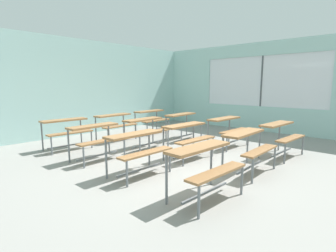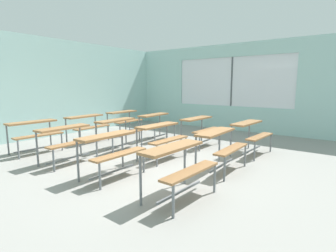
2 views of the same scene
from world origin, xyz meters
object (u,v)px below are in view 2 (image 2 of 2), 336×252
desk_bench_r0c1 (221,141)px  desk_bench_r2c0 (67,136)px  desk_bench_r3c0 (34,129)px  desk_bench_r3c2 (124,117)px  desk_bench_r1c0 (111,145)px  desk_bench_r1c2 (200,125)px  desk_bench_r0c0 (178,160)px  desk_bench_r3c1 (87,122)px  desk_bench_r0c2 (251,130)px  desk_bench_r1c1 (161,133)px  desk_bench_r2c1 (119,127)px  desk_bench_r2c2 (157,120)px

desk_bench_r0c1 → desk_bench_r2c0: 3.09m
desk_bench_r3c0 → desk_bench_r3c2: size_ratio=1.01×
desk_bench_r1c0 → desk_bench_r3c0: (0.03, 2.73, 0.00)m
desk_bench_r1c2 → desk_bench_r3c2: bearing=92.1°
desk_bench_r0c1 → desk_bench_r0c0: bearing=-178.8°
desk_bench_r3c1 → desk_bench_r3c0: bearing=177.0°
desk_bench_r0c2 → desk_bench_r1c1: bearing=140.3°
desk_bench_r1c0 → desk_bench_r1c1: 1.43m
desk_bench_r2c0 → desk_bench_r2c1: (1.43, 0.01, 0.00)m
desk_bench_r0c0 → desk_bench_r2c0: size_ratio=1.00×
desk_bench_r3c2 → desk_bench_r2c0: bearing=-156.0°
desk_bench_r0c2 → desk_bench_r3c0: 5.07m
desk_bench_r0c2 → desk_bench_r3c2: size_ratio=1.01×
desk_bench_r0c1 → desk_bench_r3c1: size_ratio=0.99×
desk_bench_r0c2 → desk_bench_r1c2: 1.36m
desk_bench_r0c0 → desk_bench_r2c2: size_ratio=1.00×
desk_bench_r1c1 → desk_bench_r2c0: size_ratio=1.00×
desk_bench_r2c1 → desk_bench_r2c2: bearing=-1.6°
desk_bench_r0c1 → desk_bench_r1c0: bearing=135.7°
desk_bench_r0c2 → desk_bench_r2c1: same height
desk_bench_r0c0 → desk_bench_r1c0: (0.02, 1.43, 0.00)m
desk_bench_r0c0 → desk_bench_r0c1: same height
desk_bench_r2c2 → desk_bench_r3c2: 1.38m
desk_bench_r0c2 → desk_bench_r1c2: same height
desk_bench_r0c0 → desk_bench_r2c2: 4.09m
desk_bench_r0c1 → desk_bench_r1c1: (-0.04, 1.38, 0.00)m
desk_bench_r2c2 → desk_bench_r2c0: bearing=177.6°
desk_bench_r1c1 → desk_bench_r3c1: (0.06, 2.69, 0.00)m
desk_bench_r2c0 → desk_bench_r0c1: bearing=-63.9°
desk_bench_r3c1 → desk_bench_r2c1: bearing=-94.0°
desk_bench_r1c0 → desk_bench_r2c2: (2.94, 1.39, 0.00)m
desk_bench_r0c0 → desk_bench_r1c2: size_ratio=1.01×
desk_bench_r2c1 → desk_bench_r3c0: bearing=134.5°
desk_bench_r0c2 → desk_bench_r3c0: size_ratio=1.01×
desk_bench_r0c1 → desk_bench_r1c2: size_ratio=1.00×
desk_bench_r3c2 → desk_bench_r1c0: bearing=-138.4°
desk_bench_r1c0 → desk_bench_r2c2: 3.26m
desk_bench_r0c0 → desk_bench_r1c2: 3.31m
desk_bench_r1c0 → desk_bench_r2c1: same height
desk_bench_r1c0 → desk_bench_r3c0: bearing=89.1°
desk_bench_r2c2 → desk_bench_r3c2: (0.02, 1.38, 0.00)m
desk_bench_r0c2 → desk_bench_r3c1: same height
desk_bench_r0c1 → desk_bench_r3c1: same height
desk_bench_r2c1 → desk_bench_r0c0: bearing=-119.6°
desk_bench_r2c2 → desk_bench_r1c1: bearing=-140.6°
desk_bench_r1c0 → desk_bench_r0c2: bearing=-25.6°
desk_bench_r0c2 → desk_bench_r3c2: (-0.00, 4.17, 0.00)m
desk_bench_r2c0 → desk_bench_r0c2: bearing=-45.1°
desk_bench_r0c0 → desk_bench_r2c1: size_ratio=1.00×
desk_bench_r0c0 → desk_bench_r3c1: bearing=72.4°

